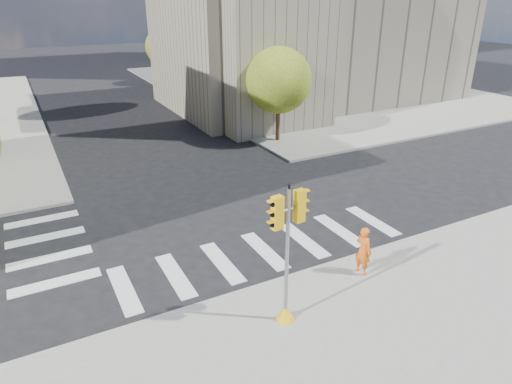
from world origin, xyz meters
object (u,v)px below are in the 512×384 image
lamp_near (256,64)px  lamp_far (188,45)px  traffic_signal (287,267)px  photographer (363,251)px

lamp_near → lamp_far: same height
lamp_far → traffic_signal: 35.41m
traffic_signal → lamp_near: bearing=57.1°
lamp_near → photographer: lamp_near is taller
lamp_near → traffic_signal: bearing=-115.6°
lamp_near → lamp_far: 14.00m
lamp_near → photographer: 20.29m
traffic_signal → lamp_far: bearing=67.0°
lamp_far → photographer: lamp_far is taller
lamp_near → traffic_signal: 22.32m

